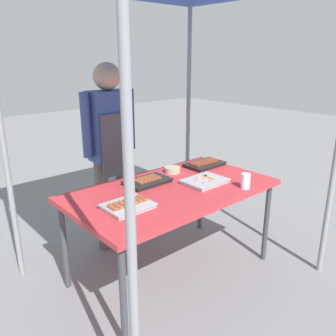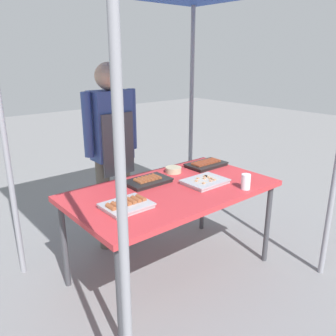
# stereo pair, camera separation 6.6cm
# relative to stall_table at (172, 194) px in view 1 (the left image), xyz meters

# --- Properties ---
(ground_plane) EXTENTS (18.00, 18.00, 0.00)m
(ground_plane) POSITION_rel_stall_table_xyz_m (0.00, 0.00, -0.70)
(ground_plane) COLOR slate
(stall_table) EXTENTS (1.60, 0.90, 0.75)m
(stall_table) POSITION_rel_stall_table_xyz_m (0.00, 0.00, 0.00)
(stall_table) COLOR #C63338
(stall_table) RESTS_ON ground
(tray_grilled_sausages) EXTENTS (0.31, 0.25, 0.06)m
(tray_grilled_sausages) POSITION_rel_stall_table_xyz_m (-0.47, -0.08, 0.07)
(tray_grilled_sausages) COLOR #ADADB2
(tray_grilled_sausages) RESTS_ON stall_table
(tray_meat_skewers) EXTENTS (0.33, 0.26, 0.04)m
(tray_meat_skewers) POSITION_rel_stall_table_xyz_m (0.27, -0.09, 0.07)
(tray_meat_skewers) COLOR #ADADB2
(tray_meat_skewers) RESTS_ON stall_table
(tray_pork_links) EXTENTS (0.36, 0.23, 0.05)m
(tray_pork_links) POSITION_rel_stall_table_xyz_m (0.60, 0.22, 0.07)
(tray_pork_links) COLOR black
(tray_pork_links) RESTS_ON stall_table
(tray_spring_rolls) EXTENTS (0.36, 0.22, 0.05)m
(tray_spring_rolls) POSITION_rel_stall_table_xyz_m (-0.08, 0.20, 0.07)
(tray_spring_rolls) COLOR black
(tray_spring_rolls) RESTS_ON stall_table
(condiment_bowl) EXTENTS (0.14, 0.14, 0.05)m
(condiment_bowl) POSITION_rel_stall_table_xyz_m (0.25, 0.28, 0.08)
(condiment_bowl) COLOR #BFB28C
(condiment_bowl) RESTS_ON stall_table
(drink_cup_near_edge) EXTENTS (0.07, 0.07, 0.12)m
(drink_cup_near_edge) POSITION_rel_stall_table_xyz_m (0.42, -0.37, 0.11)
(drink_cup_near_edge) COLOR white
(drink_cup_near_edge) RESTS_ON stall_table
(vendor_woman) EXTENTS (0.52, 0.23, 1.68)m
(vendor_woman) POSITION_rel_stall_table_xyz_m (-0.10, 0.70, 0.30)
(vendor_woman) COLOR #595147
(vendor_woman) RESTS_ON ground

